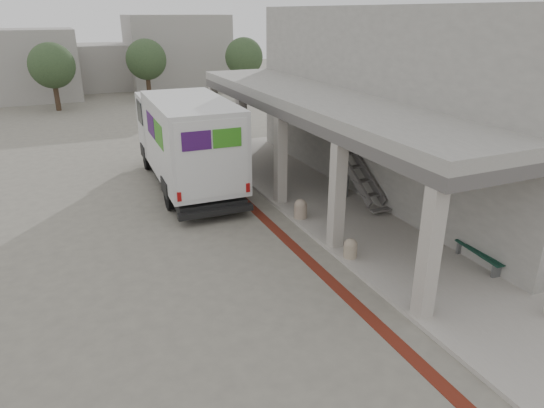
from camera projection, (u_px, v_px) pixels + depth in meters
name	position (u px, v px, depth m)	size (l,w,h in m)	color
ground	(279.00, 269.00, 13.72)	(120.00, 120.00, 0.00)	#69635A
bike_lane_stripe	(282.00, 235.00, 15.79)	(0.35, 40.00, 0.01)	#5C1D12
sidewalk	(395.00, 242.00, 15.20)	(4.40, 28.00, 0.12)	gray
transit_building	(391.00, 105.00, 18.85)	(7.60, 17.00, 7.00)	gray
distant_backdrop	(78.00, 62.00, 42.14)	(28.00, 10.00, 6.50)	gray
tree_left	(52.00, 66.00, 34.45)	(3.20, 3.20, 4.80)	#38281C
tree_mid	(146.00, 60.00, 38.78)	(3.20, 3.20, 4.80)	#38281C
tree_right	(244.00, 57.00, 40.93)	(3.20, 3.20, 4.80)	#38281C
fedex_truck	(186.00, 139.00, 19.60)	(2.98, 8.81, 3.72)	black
bench	(480.00, 255.00, 13.63)	(0.54, 1.77, 0.41)	slate
bollard_near	(350.00, 248.00, 14.04)	(0.39, 0.39, 0.58)	gray
bollard_far	(301.00, 208.00, 16.74)	(0.45, 0.45, 0.67)	gray
utility_cabinet	(340.00, 184.00, 18.68)	(0.42, 0.56, 0.93)	slate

